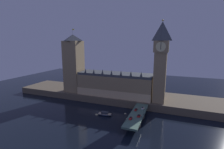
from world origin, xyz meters
name	(u,v)px	position (x,y,z in m)	size (l,w,h in m)	color
ground_plane	(96,112)	(0.00, 0.00, 0.00)	(400.00, 400.00, 0.00)	black
embankment	(112,95)	(0.00, 39.00, 3.43)	(220.00, 42.00, 6.86)	brown
parliament_hall	(115,84)	(5.70, 31.99, 18.38)	(76.27, 23.35, 27.70)	#9E845B
clock_tower	(161,60)	(50.02, 26.65, 45.16)	(12.64, 12.75, 72.37)	#9E845B
victoria_tower	(74,63)	(-42.13, 30.16, 38.05)	(17.66, 17.66, 68.13)	#9E845B
bridge	(137,116)	(37.16, -5.00, 4.59)	(10.48, 46.00, 6.18)	#476656
car_northbound_lead	(136,110)	(34.86, 1.70, 6.82)	(1.85, 4.35, 1.36)	red
car_northbound_trail	(131,118)	(34.86, -15.06, 6.89)	(1.84, 3.83, 1.52)	red
car_southbound_lead	(139,116)	(39.47, -9.00, 6.82)	(2.05, 3.98, 1.36)	red
car_southbound_trail	(143,108)	(39.47, 7.11, 6.81)	(2.11, 4.60, 1.33)	silver
pedestrian_near_rail	(126,119)	(32.55, -18.18, 7.18)	(0.38, 0.38, 1.86)	black
pedestrian_mid_walk	(142,116)	(41.77, -9.52, 7.12)	(0.38, 0.38, 1.77)	black
street_lamp_near	(125,116)	(32.15, -19.72, 10.02)	(1.34, 0.60, 6.13)	#2D3333
street_lamp_mid	(144,110)	(42.17, -5.00, 9.91)	(1.34, 0.60, 5.94)	#2D3333
boat_upstream	(105,114)	(9.66, -3.87, 1.17)	(12.71, 5.83, 3.19)	#1E2842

